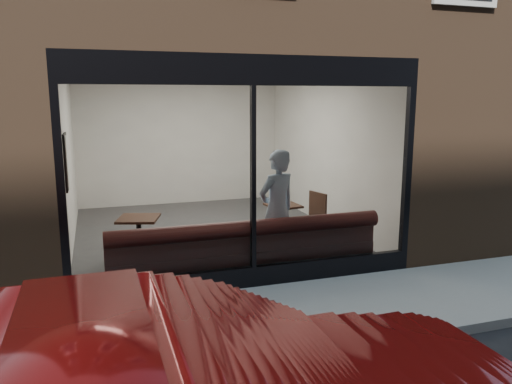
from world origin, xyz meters
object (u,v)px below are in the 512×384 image
object	(u,v)px
cafe_table_left	(138,219)
cafe_chair_right	(309,232)
person	(277,210)
cafe_table_right	(283,206)
banquette	(245,263)

from	to	relation	value
cafe_table_left	cafe_chair_right	xyz separation A→B (m)	(3.03, 0.09, -0.50)
person	cafe_table_right	bearing A→B (deg)	-137.21
cafe_table_left	cafe_table_right	distance (m)	2.56
cafe_table_right	banquette	bearing A→B (deg)	-129.78
cafe_chair_right	cafe_table_right	bearing A→B (deg)	-27.03
cafe_table_left	cafe_table_right	world-z (taller)	cafe_table_left
cafe_table_left	cafe_table_right	xyz separation A→B (m)	(2.55, 0.19, 0.00)
banquette	person	bearing A→B (deg)	23.62
banquette	cafe_table_left	size ratio (longest dim) A/B	6.50
banquette	cafe_table_left	world-z (taller)	cafe_table_left
cafe_table_right	cafe_chair_right	world-z (taller)	cafe_table_right
banquette	person	xyz separation A→B (m)	(0.60, 0.26, 0.71)
banquette	cafe_chair_right	distance (m)	2.02
cafe_table_left	cafe_chair_right	bearing A→B (deg)	1.77
banquette	cafe_chair_right	bearing A→B (deg)	38.01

